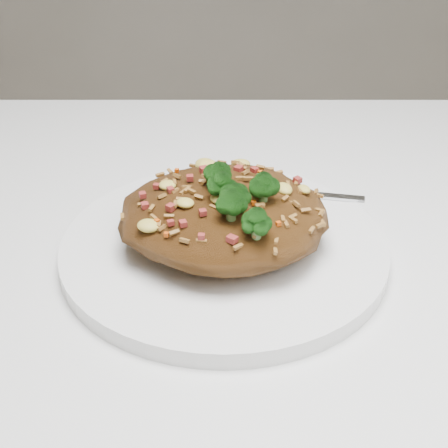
{
  "coord_description": "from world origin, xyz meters",
  "views": [
    {
      "loc": [
        0.03,
        -0.37,
        1.04
      ],
      "look_at": [
        0.03,
        0.05,
        0.78
      ],
      "focal_mm": 50.0,
      "sensor_mm": 36.0,
      "label": 1
    }
  ],
  "objects": [
    {
      "name": "fork",
      "position": [
        0.08,
        0.12,
        0.77
      ],
      "size": [
        0.16,
        0.05,
        0.0
      ],
      "rotation": [
        0.0,
        0.0,
        -0.19
      ],
      "color": "silver",
      "rests_on": "plate"
    },
    {
      "name": "dining_table",
      "position": [
        0.0,
        0.0,
        0.66
      ],
      "size": [
        1.2,
        0.8,
        0.75
      ],
      "color": "silver",
      "rests_on": "ground"
    },
    {
      "name": "fried_rice",
      "position": [
        0.03,
        0.05,
        0.8
      ],
      "size": [
        0.16,
        0.15,
        0.07
      ],
      "color": "brown",
      "rests_on": "plate"
    },
    {
      "name": "plate",
      "position": [
        0.03,
        0.05,
        0.76
      ],
      "size": [
        0.26,
        0.26,
        0.01
      ],
      "primitive_type": "cylinder",
      "color": "white",
      "rests_on": "dining_table"
    }
  ]
}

